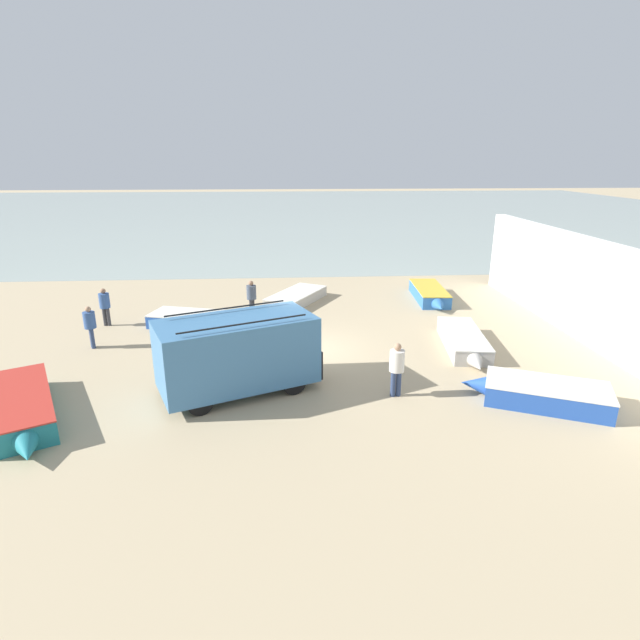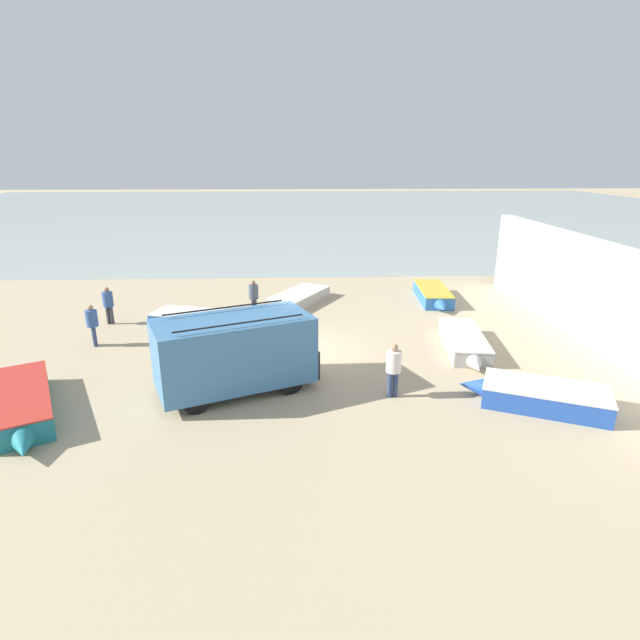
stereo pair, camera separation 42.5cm
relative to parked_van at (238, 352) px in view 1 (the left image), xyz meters
name	(u,v)px [view 1 (the left image)]	position (x,y,z in m)	size (l,w,h in m)	color
ground_plane	(305,351)	(2.11, 3.12, -1.27)	(200.00, 200.00, 0.00)	tan
sea_water	(291,210)	(2.11, 55.12, -1.27)	(120.00, 80.00, 0.01)	#99A89E
harbor_wall	(585,289)	(13.16, 4.12, 0.69)	(0.50, 17.16, 3.92)	silver
parked_van	(238,352)	(0.00, 0.00, 0.00)	(5.14, 3.79, 2.46)	teal
fishing_rowboat_0	(22,408)	(-5.77, -1.41, -0.93)	(3.33, 5.08, 0.68)	#1E757F
fishing_rowboat_1	(191,320)	(-2.61, 6.39, -0.99)	(3.96, 2.36, 0.57)	#234CA3
fishing_rowboat_2	(464,341)	(8.10, 3.01, -0.98)	(1.85, 4.80, 0.59)	#ADA89E
fishing_rowboat_3	(295,298)	(1.89, 9.67, -1.02)	(3.25, 4.43, 0.51)	#ADA89E
fishing_rowboat_4	(430,294)	(8.66, 9.69, -0.96)	(1.62, 4.66, 0.63)	#2D66AD
fishing_rowboat_5	(542,393)	(8.87, -1.43, -0.96)	(4.20, 2.88, 0.63)	#234CA3
fisherman_0	(397,365)	(4.72, -0.68, -0.26)	(0.44, 0.44, 1.69)	navy
fisherman_1	(90,323)	(-5.86, 4.05, -0.30)	(0.43, 0.43, 1.63)	navy
fisherman_2	(105,304)	(-6.21, 6.69, -0.30)	(0.43, 0.43, 1.63)	#38383D
fisherman_3	(252,295)	(-0.10, 7.67, -0.30)	(0.43, 0.43, 1.63)	#38383D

